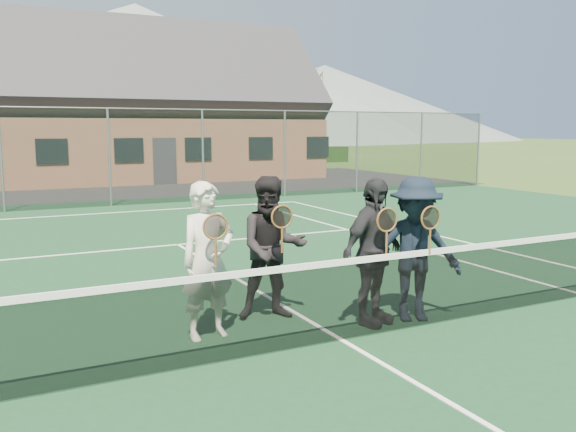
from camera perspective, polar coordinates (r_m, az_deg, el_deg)
name	(u,v)px	position (r m, az deg, el deg)	size (l,w,h in m)	color
ground	(80,188)	(25.99, -18.87, 2.48)	(220.00, 220.00, 0.00)	#2F4B1A
court_surface	(342,341)	(7.07, 5.07, -11.61)	(30.00, 30.00, 0.02)	#14381E
hedge_row	(49,160)	(37.85, -21.47, 4.86)	(40.00, 1.20, 1.10)	black
hill_centre	(137,74)	(103.71, -13.92, 12.75)	(120.00, 120.00, 22.00)	slate
hill_east	(325,103)	(116.51, 3.46, 10.48)	(90.00, 90.00, 14.00)	#53645C
court_markings	(342,340)	(7.07, 5.07, -11.50)	(11.03, 23.83, 0.01)	white
tennis_net	(343,296)	(6.91, 5.13, -7.48)	(11.68, 0.08, 1.10)	slate
perimeter_fence	(109,157)	(19.48, -16.38, 5.31)	(30.07, 0.07, 3.02)	slate
clubhouse	(151,95)	(30.62, -12.74, 11.00)	(15.60, 8.20, 7.70)	#9E6B4C
tree_c	(78,70)	(39.18, -19.05, 12.75)	(3.20, 3.20, 7.77)	#341D13
tree_d	(235,77)	(41.78, -4.99, 12.85)	(3.20, 3.20, 7.77)	#3A2315
tree_e	(313,80)	(44.36, 2.40, 12.61)	(3.20, 3.20, 7.77)	#332212
player_a	(208,260)	(6.97, -7.51, -4.15)	(0.71, 0.54, 1.80)	silver
player_b	(272,248)	(7.63, -1.46, -3.01)	(1.03, 0.90, 1.80)	black
player_c	(373,252)	(7.45, 7.95, -3.35)	(1.14, 0.76, 1.80)	black
player_d	(415,249)	(7.71, 11.81, -3.06)	(1.32, 1.04, 1.80)	black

